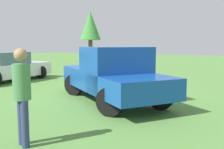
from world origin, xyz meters
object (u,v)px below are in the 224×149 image
Objects in this scene: sedan_near at (9,68)px; tree_back_right at (90,26)px; person_bystander at (22,91)px; pickup_truck at (114,74)px.

tree_back_right reaches higher than sedan_near.
person_bystander reaches higher than sedan_near.
tree_back_right reaches higher than person_bystander.
tree_back_right is (-12.87, 17.31, 3.05)m from pickup_truck.
pickup_truck is at bearing -106.57° from sedan_near.
tree_back_right is at bearing 16.05° from sedan_near.
sedan_near is at bearing -69.97° from tree_back_right.
person_bystander is at bearing -58.19° from tree_back_right.
tree_back_right is at bearing -124.19° from person_bystander.
pickup_truck is 4.05m from person_bystander.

